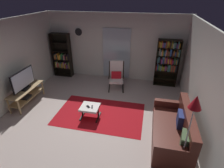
{
  "coord_description": "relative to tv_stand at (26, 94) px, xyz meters",
  "views": [
    {
      "loc": [
        1.41,
        -3.92,
        3.28
      ],
      "look_at": [
        0.38,
        0.71,
        0.8
      ],
      "focal_mm": 28.57,
      "sensor_mm": 36.0,
      "label": 1
    }
  ],
  "objects": [
    {
      "name": "cell_phone",
      "position": [
        2.19,
        -0.28,
        0.02
      ],
      "size": [
        0.15,
        0.15,
        0.01
      ],
      "primitive_type": "cube",
      "rotation": [
        0.0,
        0.0,
        0.79
      ],
      "color": "black",
      "rests_on": "ottoman"
    },
    {
      "name": "lounge_armchair",
      "position": [
        2.61,
        1.69,
        0.19
      ],
      "size": [
        0.67,
        0.74,
        1.02
      ],
      "color": "black",
      "rests_on": "ground"
    },
    {
      "name": "bookshelf_near_sofa",
      "position": [
        4.4,
        2.35,
        0.68
      ],
      "size": [
        0.83,
        0.3,
        1.77
      ],
      "color": "black",
      "rests_on": "ground"
    },
    {
      "name": "leather_sofa",
      "position": [
        4.49,
        -0.69,
        -0.04
      ],
      "size": [
        0.83,
        1.83,
        0.87
      ],
      "color": "#54241B",
      "rests_on": "ground"
    },
    {
      "name": "wall_right",
      "position": [
        5.04,
        -0.29,
        0.95
      ],
      "size": [
        0.06,
        6.0,
        2.6
      ],
      "primitive_type": "cube",
      "color": "silver",
      "rests_on": "ground"
    },
    {
      "name": "ground_plane",
      "position": [
        2.34,
        -0.29,
        -0.35
      ],
      "size": [
        7.02,
        7.02,
        0.0
      ],
      "primitive_type": "plane",
      "color": "#B4A29A"
    },
    {
      "name": "wall_back",
      "position": [
        2.34,
        2.61,
        0.95
      ],
      "size": [
        5.6,
        0.06,
        2.6
      ],
      "primitive_type": "cube",
      "color": "silver",
      "rests_on": "ground"
    },
    {
      "name": "tv_stand",
      "position": [
        0.0,
        0.0,
        0.0
      ],
      "size": [
        0.45,
        1.35,
        0.53
      ],
      "color": "tan",
      "rests_on": "ground"
    },
    {
      "name": "wall_left",
      "position": [
        -0.36,
        -0.29,
        0.95
      ],
      "size": [
        0.06,
        6.0,
        2.6
      ],
      "primitive_type": "cube",
      "color": "silver",
      "rests_on": "ground"
    },
    {
      "name": "bookshelf_near_tv",
      "position": [
        0.16,
        2.33,
        0.46
      ],
      "size": [
        0.77,
        0.3,
        1.81
      ],
      "color": "black",
      "rests_on": "ground"
    },
    {
      "name": "tv_remote",
      "position": [
        2.3,
        -0.26,
        0.03
      ],
      "size": [
        0.08,
        0.15,
        0.02
      ],
      "primitive_type": "cube",
      "rotation": [
        0.0,
        0.0,
        0.28
      ],
      "color": "black",
      "rests_on": "ottoman"
    },
    {
      "name": "wall_clock",
      "position": [
        0.89,
        2.54,
        1.5
      ],
      "size": [
        0.29,
        0.03,
        0.29
      ],
      "color": "silver"
    },
    {
      "name": "ottoman",
      "position": [
        2.23,
        -0.25,
        -0.05
      ],
      "size": [
        0.53,
        0.49,
        0.37
      ],
      "color": "white",
      "rests_on": "ground"
    },
    {
      "name": "area_rug",
      "position": [
        2.46,
        -0.05,
        -0.35
      ],
      "size": [
        2.57,
        1.63,
        0.01
      ],
      "primitive_type": "cube",
      "color": "#A21118",
      "rests_on": "ground"
    },
    {
      "name": "floor_lamp_by_sofa",
      "position": [
        4.57,
        -1.5,
        1.14
      ],
      "size": [
        0.22,
        0.22,
        1.78
      ],
      "color": "#A5A5AD",
      "rests_on": "ground"
    },
    {
      "name": "glass_door_panel",
      "position": [
        2.43,
        2.55,
        0.7
      ],
      "size": [
        1.1,
        0.01,
        2.0
      ],
      "primitive_type": "cube",
      "color": "silver"
    },
    {
      "name": "television",
      "position": [
        0.0,
        0.01,
        0.48
      ],
      "size": [
        0.2,
        0.99,
        0.64
      ],
      "color": "black",
      "rests_on": "tv_stand"
    }
  ]
}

